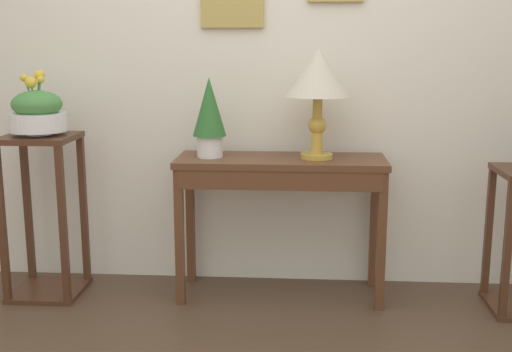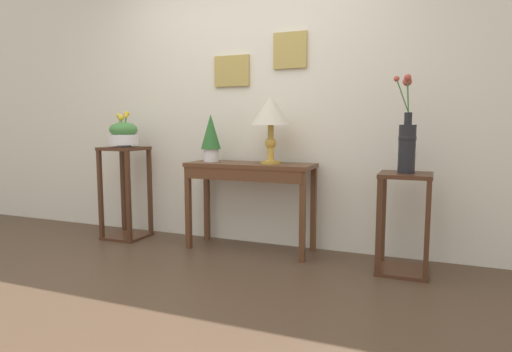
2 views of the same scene
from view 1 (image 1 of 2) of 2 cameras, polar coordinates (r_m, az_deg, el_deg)
The scene contains 6 objects.
back_wall_with_art at distance 3.70m, azimuth 0.44°, elevation 12.01°, with size 9.00×0.13×2.80m.
console_table at distance 3.46m, azimuth 2.19°, elevation -0.39°, with size 1.12×0.41×0.78m.
table_lamp at distance 3.41m, azimuth 5.48°, elevation 8.60°, with size 0.34×0.34×0.58m.
potted_plant_on_console at distance 3.45m, azimuth -4.13°, elevation 5.47°, with size 0.18×0.18×0.43m.
pedestal_stand_left at distance 3.73m, azimuth -18.12°, elevation -3.38°, with size 0.37×0.37×0.89m.
planter_bowl_wide_left at distance 3.63m, azimuth -18.69°, elevation 5.37°, with size 0.30×0.30×0.34m.
Camera 1 is at (0.23, -2.12, 1.38)m, focal length 45.46 mm.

